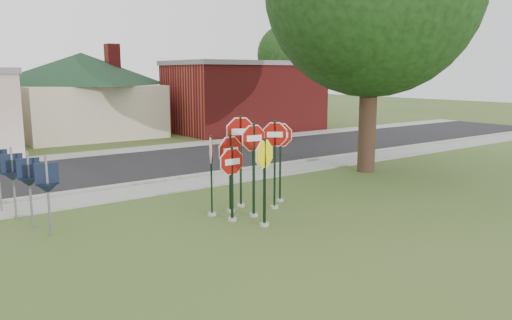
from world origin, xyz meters
TOP-DOWN VIEW (x-y plane):
  - ground at (0.00, 0.00)m, footprint 120.00×120.00m
  - sidewalk_near at (0.00, 5.50)m, footprint 60.00×1.60m
  - road at (0.00, 10.00)m, footprint 60.00×7.00m
  - sidewalk_far at (0.00, 14.30)m, footprint 60.00×1.60m
  - curb at (0.00, 6.50)m, footprint 60.00×0.20m
  - stop_sign_center at (0.02, 0.93)m, footprint 1.00×0.24m
  - stop_sign_yellow at (-0.27, 0.06)m, footprint 0.98×0.34m
  - stop_sign_left at (-0.69, 0.95)m, footprint 1.01×0.24m
  - stop_sign_right at (1.00, 1.26)m, footprint 0.80×0.60m
  - stop_sign_back_right at (0.32, 2.01)m, footprint 1.08×0.50m
  - stop_sign_back_left at (-0.26, 1.69)m, footprint 1.14×0.24m
  - stop_sign_far_right at (1.65, 1.80)m, footprint 0.86×0.55m
  - stop_sign_far_left at (-0.88, 1.70)m, footprint 0.46×0.90m
  - route_sign_row at (-5.40, 4.50)m, footprint 1.43×4.63m
  - building_house at (2.00, 22.00)m, footprint 11.60×11.60m
  - building_brick at (12.00, 18.50)m, footprint 10.20×6.20m
  - bg_tree_right at (22.00, 26.00)m, footprint 5.60×5.60m

SIDE VIEW (x-z plane):
  - ground at x=0.00m, z-range 0.00..0.00m
  - road at x=0.00m, z-range 0.00..0.04m
  - sidewalk_near at x=0.00m, z-range 0.00..0.06m
  - sidewalk_far at x=0.00m, z-range 0.00..0.06m
  - curb at x=0.00m, z-range 0.00..0.14m
  - route_sign_row at x=-5.40m, z-range 0.22..2.22m
  - stop_sign_left at x=-0.69m, z-range 0.20..2.33m
  - stop_sign_far_left at x=-0.88m, z-range 0.25..2.60m
  - stop_sign_back_left at x=-0.26m, z-range 0.27..2.62m
  - stop_sign_yellow at x=-0.27m, z-range 0.26..2.67m
  - stop_sign_far_right at x=1.65m, z-range 0.30..2.88m
  - stop_sign_right at x=1.00m, z-range 0.32..3.01m
  - stop_sign_center at x=0.02m, z-range 0.32..3.03m
  - stop_sign_back_right at x=0.32m, z-range 0.39..3.24m
  - building_brick at x=12.00m, z-range 0.03..4.78m
  - building_house at x=2.00m, z-range 0.55..6.75m
  - bg_tree_right at x=22.00m, z-range 1.38..9.78m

